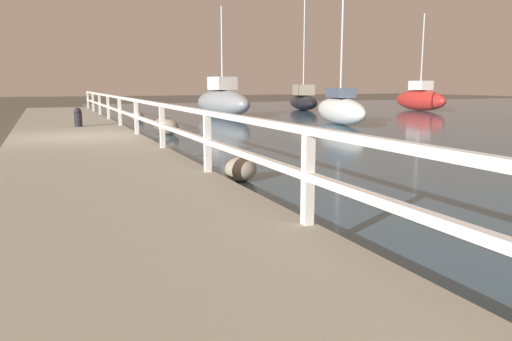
{
  "coord_description": "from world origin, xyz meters",
  "views": [
    {
      "loc": [
        -0.73,
        -13.89,
        1.67
      ],
      "look_at": [
        3.49,
        -3.89,
        -0.21
      ],
      "focal_mm": 35.0,
      "sensor_mm": 36.0,
      "label": 1
    }
  ],
  "objects_px": {
    "sailboat_white": "(340,109)",
    "sailboat_gray": "(222,101)",
    "sailboat_black": "(303,100)",
    "mooring_bollard": "(78,117)",
    "sailboat_red": "(420,99)"
  },
  "relations": [
    {
      "from": "sailboat_white",
      "to": "sailboat_gray",
      "type": "xyz_separation_m",
      "value": [
        -2.91,
        6.67,
        0.14
      ]
    },
    {
      "from": "sailboat_white",
      "to": "sailboat_gray",
      "type": "distance_m",
      "value": 7.28
    },
    {
      "from": "sailboat_white",
      "to": "sailboat_black",
      "type": "xyz_separation_m",
      "value": [
        4.15,
        10.99,
        0.0
      ]
    },
    {
      "from": "sailboat_white",
      "to": "sailboat_gray",
      "type": "relative_size",
      "value": 1.25
    },
    {
      "from": "mooring_bollard",
      "to": "sailboat_red",
      "type": "height_order",
      "value": "sailboat_red"
    },
    {
      "from": "sailboat_red",
      "to": "sailboat_black",
      "type": "height_order",
      "value": "sailboat_black"
    },
    {
      "from": "sailboat_red",
      "to": "sailboat_white",
      "type": "bearing_deg",
      "value": -140.54
    },
    {
      "from": "sailboat_white",
      "to": "sailboat_gray",
      "type": "height_order",
      "value": "sailboat_white"
    },
    {
      "from": "mooring_bollard",
      "to": "sailboat_white",
      "type": "relative_size",
      "value": 0.09
    },
    {
      "from": "sailboat_white",
      "to": "sailboat_red",
      "type": "bearing_deg",
      "value": 48.39
    },
    {
      "from": "mooring_bollard",
      "to": "sailboat_gray",
      "type": "relative_size",
      "value": 0.11
    },
    {
      "from": "sailboat_red",
      "to": "sailboat_black",
      "type": "bearing_deg",
      "value": 155.88
    },
    {
      "from": "sailboat_black",
      "to": "sailboat_gray",
      "type": "bearing_deg",
      "value": -133.13
    },
    {
      "from": "sailboat_white",
      "to": "sailboat_black",
      "type": "relative_size",
      "value": 1.0
    },
    {
      "from": "mooring_bollard",
      "to": "sailboat_gray",
      "type": "xyz_separation_m",
      "value": [
        7.55,
        7.52,
        0.17
      ]
    }
  ]
}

